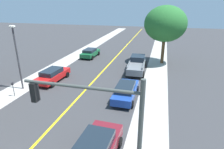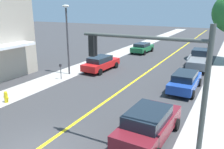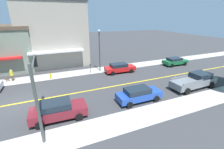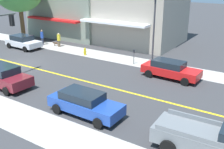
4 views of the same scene
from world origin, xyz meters
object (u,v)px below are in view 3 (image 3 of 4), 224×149
(fire_hydrant, at_px, (51,76))
(grey_pickup_truck, at_px, (195,81))
(maroon_sedan_right_curb, at_px, (58,110))
(green_sedan_left_curb, at_px, (175,61))
(small_dog, at_px, (7,79))
(blue_sedan_right_curb, at_px, (139,94))
(pedestrian_yellow_shirt, at_px, (12,75))
(red_sedan_left_curb, at_px, (120,68))
(street_lamp, at_px, (99,46))
(traffic_light_mast, at_px, (36,83))
(parking_meter, at_px, (90,67))

(fire_hydrant, bearing_deg, grey_pickup_truck, 57.78)
(fire_hydrant, xyz_separation_m, maroon_sedan_right_curb, (10.03, 0.13, 0.44))
(green_sedan_left_curb, xyz_separation_m, small_dog, (-3.11, -26.42, -0.42))
(grey_pickup_truck, xyz_separation_m, small_dog, (-11.42, -21.56, -0.60))
(blue_sedan_right_curb, relative_size, maroon_sedan_right_curb, 1.00)
(fire_hydrant, distance_m, green_sedan_left_curb, 21.01)
(blue_sedan_right_curb, relative_size, pedestrian_yellow_shirt, 2.89)
(pedestrian_yellow_shirt, bearing_deg, red_sedan_left_curb, -68.32)
(fire_hydrant, relative_size, grey_pickup_truck, 0.13)
(fire_hydrant, distance_m, small_dog, 5.64)
(street_lamp, distance_m, blue_sedan_right_curb, 11.20)
(blue_sedan_right_curb, xyz_separation_m, grey_pickup_truck, (-0.06, 8.00, 0.14))
(traffic_light_mast, distance_m, pedestrian_yellow_shirt, 12.90)
(small_dog, bearing_deg, red_sedan_left_curb, 125.84)
(fire_hydrant, distance_m, red_sedan_left_curb, 10.21)
(fire_hydrant, distance_m, grey_pickup_truck, 19.00)
(pedestrian_yellow_shirt, bearing_deg, traffic_light_mast, -130.81)
(fire_hydrant, relative_size, pedestrian_yellow_shirt, 0.49)
(parking_meter, distance_m, street_lamp, 3.51)
(parking_meter, bearing_deg, pedestrian_yellow_shirt, -95.83)
(traffic_light_mast, bearing_deg, green_sedan_left_curb, -67.87)
(small_dog, bearing_deg, fire_hydrant, 122.75)
(street_lamp, bearing_deg, grey_pickup_truck, 38.67)
(fire_hydrant, distance_m, pedestrian_yellow_shirt, 5.01)
(street_lamp, distance_m, green_sedan_left_curb, 13.98)
(parking_meter, height_order, red_sedan_left_curb, red_sedan_left_curb)
(traffic_light_mast, distance_m, maroon_sedan_right_curb, 3.30)
(parking_meter, xyz_separation_m, maroon_sedan_right_curb, (10.15, -5.70, -0.10))
(parking_meter, height_order, green_sedan_left_curb, parking_meter)
(fire_hydrant, bearing_deg, maroon_sedan_right_curb, 0.73)
(street_lamp, distance_m, red_sedan_left_curb, 4.57)
(traffic_light_mast, bearing_deg, grey_pickup_truck, -87.78)
(parking_meter, bearing_deg, fire_hydrant, -88.89)
(grey_pickup_truck, xyz_separation_m, pedestrian_yellow_shirt, (-11.33, -20.91, -0.06))
(green_sedan_left_curb, distance_m, maroon_sedan_right_curb, 22.36)
(small_dog, bearing_deg, pedestrian_yellow_shirt, 128.17)
(street_lamp, distance_m, small_dog, 13.55)
(street_lamp, height_order, grey_pickup_truck, street_lamp)
(fire_hydrant, height_order, small_dog, fire_hydrant)
(red_sedan_left_curb, relative_size, blue_sedan_right_curb, 1.01)
(green_sedan_left_curb, height_order, pedestrian_yellow_shirt, pedestrian_yellow_shirt)
(red_sedan_left_curb, distance_m, green_sedan_left_curb, 10.84)
(traffic_light_mast, relative_size, pedestrian_yellow_shirt, 3.48)
(traffic_light_mast, bearing_deg, street_lamp, -37.40)
(fire_hydrant, xyz_separation_m, street_lamp, (-0.53, 7.54, 3.57))
(parking_meter, distance_m, traffic_light_mast, 13.24)
(parking_meter, distance_m, maroon_sedan_right_curb, 11.64)
(parking_meter, bearing_deg, traffic_light_mast, -32.51)
(parking_meter, relative_size, blue_sedan_right_curb, 0.30)
(grey_pickup_truck, height_order, pedestrian_yellow_shirt, grey_pickup_truck)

